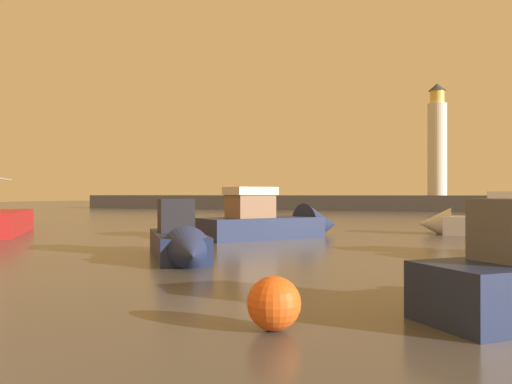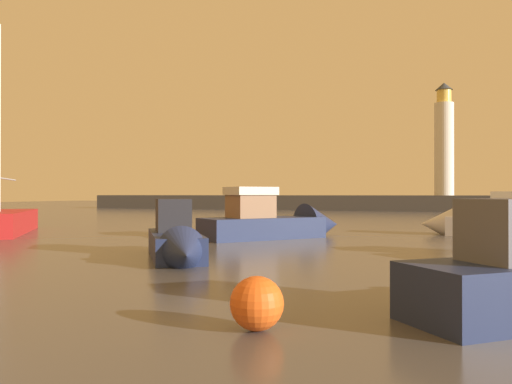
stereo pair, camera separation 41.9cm
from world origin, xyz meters
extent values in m
plane|color=#4C4742|center=(0.00, 33.74, 0.00)|extent=(220.00, 220.00, 0.00)
cube|color=#423F3D|center=(0.00, 67.47, 1.02)|extent=(87.71, 5.02, 2.03)
cylinder|color=silver|center=(7.02, 67.47, 7.89)|extent=(2.36, 2.36, 11.73)
cylinder|color=#F2CC59|center=(7.02, 67.47, 14.58)|extent=(1.77, 1.77, 1.64)
cone|color=#33383D|center=(7.02, 67.47, 15.87)|extent=(2.13, 2.13, 0.94)
cube|color=#1E284C|center=(-2.01, 14.20, 0.43)|extent=(4.10, 5.01, 0.85)
cone|color=#1E284C|center=(-0.39, 11.81, 0.47)|extent=(2.05, 2.03, 1.52)
cube|color=#232328|center=(-2.40, 14.77, 1.43)|extent=(1.89, 2.03, 1.16)
cone|color=#1E284C|center=(8.21, 16.41, 0.56)|extent=(2.30, 2.34, 1.75)
cube|color=silver|center=(9.66, 27.90, 0.50)|extent=(5.68, 2.31, 1.00)
cone|color=silver|center=(6.43, 28.16, 0.55)|extent=(1.83, 1.93, 1.80)
cube|color=silver|center=(10.15, 27.86, 1.49)|extent=(2.08, 1.53, 0.98)
cube|color=silver|center=(10.15, 27.86, 2.15)|extent=(2.29, 1.68, 0.34)
cube|color=#1E284C|center=(-1.68, 22.39, 0.52)|extent=(5.74, 6.18, 1.04)
cone|color=#1E284C|center=(0.67, 25.17, 0.57)|extent=(3.11, 3.09, 2.27)
cube|color=#8C6647|center=(-2.10, 21.90, 1.59)|extent=(2.51, 2.55, 1.11)
cube|color=silver|center=(-2.10, 21.90, 2.34)|extent=(2.76, 2.81, 0.39)
cylinder|color=#B7B7BC|center=(-17.31, 21.82, 3.07)|extent=(2.95, 4.01, 0.09)
sphere|color=#EA5919|center=(3.85, 6.28, 0.44)|extent=(0.87, 0.87, 0.87)
camera|label=1|loc=(6.23, -1.54, 2.18)|focal=35.85mm
camera|label=2|loc=(6.62, -1.40, 2.18)|focal=35.85mm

